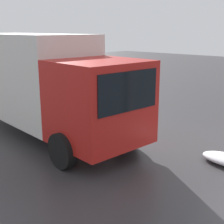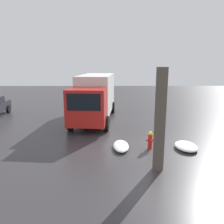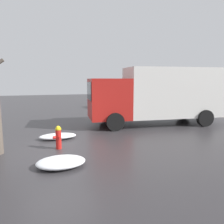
# 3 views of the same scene
# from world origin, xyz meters

# --- Properties ---
(ground_plane) EXTENTS (60.00, 60.00, 0.00)m
(ground_plane) POSITION_xyz_m (0.00, 0.00, 0.00)
(ground_plane) COLOR #333033
(fire_hydrant) EXTENTS (0.32, 0.41, 0.86)m
(fire_hydrant) POSITION_xyz_m (-0.00, -0.00, 0.44)
(fire_hydrant) COLOR red
(fire_hydrant) RESTS_ON ground_plane
(delivery_truck) EXTENTS (7.67, 2.99, 3.16)m
(delivery_truck) POSITION_xyz_m (5.72, 2.98, 1.71)
(delivery_truck) COLOR red
(delivery_truck) RESTS_ON ground_plane
(parked_car) EXTENTS (4.65, 2.17, 1.47)m
(parked_car) POSITION_xyz_m (6.39, 11.09, 0.76)
(parked_car) COLOR black
(parked_car) RESTS_ON ground_plane
(snow_pile_by_hydrant) EXTENTS (1.42, 1.02, 0.27)m
(snow_pile_by_hydrant) POSITION_xyz_m (-0.04, -1.72, 0.14)
(snow_pile_by_hydrant) COLOR white
(snow_pile_by_hydrant) RESTS_ON ground_plane
(snow_pile_curbside) EXTENTS (1.55, 0.74, 0.25)m
(snow_pile_curbside) POSITION_xyz_m (0.04, 1.37, 0.12)
(snow_pile_curbside) COLOR white
(snow_pile_curbside) RESTS_ON ground_plane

